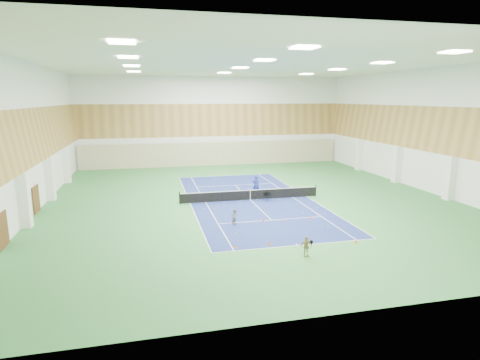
% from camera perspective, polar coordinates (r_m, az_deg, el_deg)
% --- Properties ---
extents(ground, '(40.00, 40.00, 0.00)m').
position_cam_1_polar(ground, '(36.66, 1.47, -2.84)').
color(ground, '#317338').
rests_on(ground, ground).
extents(room_shell, '(36.00, 40.00, 12.00)m').
position_cam_1_polar(room_shell, '(35.64, 1.52, 6.54)').
color(room_shell, white).
rests_on(room_shell, ground).
extents(wood_cladding, '(36.00, 40.00, 8.00)m').
position_cam_1_polar(wood_cladding, '(35.52, 1.54, 9.76)').
color(wood_cladding, '#AF7F41').
rests_on(wood_cladding, room_shell).
extents(ceiling_light_grid, '(21.40, 25.40, 0.06)m').
position_cam_1_polar(ceiling_light_grid, '(35.61, 1.58, 16.07)').
color(ceiling_light_grid, white).
rests_on(ceiling_light_grid, room_shell).
extents(court_surface, '(10.97, 23.77, 0.01)m').
position_cam_1_polar(court_surface, '(36.65, 1.47, -2.83)').
color(court_surface, navy).
rests_on(court_surface, ground).
extents(tennis_balls_scatter, '(10.57, 22.77, 0.07)m').
position_cam_1_polar(tennis_balls_scatter, '(36.64, 1.47, -2.77)').
color(tennis_balls_scatter, '#CBDB25').
rests_on(tennis_balls_scatter, ground).
extents(tennis_net, '(12.80, 0.10, 1.10)m').
position_cam_1_polar(tennis_net, '(36.52, 1.48, -2.01)').
color(tennis_net, black).
rests_on(tennis_net, ground).
extents(back_curtain, '(35.40, 0.16, 3.20)m').
position_cam_1_polar(back_curtain, '(55.35, -3.68, 3.74)').
color(back_curtain, '#C6B793').
rests_on(back_curtain, ground).
extents(door_left_a, '(0.08, 1.80, 2.20)m').
position_cam_1_polar(door_left_a, '(28.95, -30.69, -6.19)').
color(door_left_a, '#593319').
rests_on(door_left_a, ground).
extents(door_left_b, '(0.08, 1.80, 2.20)m').
position_cam_1_polar(door_left_b, '(36.38, -27.01, -2.45)').
color(door_left_b, '#593319').
rests_on(door_left_b, ground).
extents(coach, '(0.71, 0.50, 1.84)m').
position_cam_1_polar(coach, '(38.57, 2.27, -0.72)').
color(coach, navy).
rests_on(coach, ground).
extents(child_court, '(0.74, 0.71, 1.19)m').
position_cam_1_polar(child_court, '(29.45, -0.66, -5.26)').
color(child_court, gray).
rests_on(child_court, ground).
extents(child_apron, '(0.75, 0.35, 1.24)m').
position_cam_1_polar(child_apron, '(24.06, 9.38, -9.29)').
color(child_apron, tan).
rests_on(child_apron, ground).
extents(ball_cart, '(0.61, 0.61, 0.84)m').
position_cam_1_polar(ball_cart, '(36.17, 3.86, -2.38)').
color(ball_cart, black).
rests_on(ball_cart, ground).
extents(cone_svc_a, '(0.18, 0.18, 0.19)m').
position_cam_1_polar(cone_svc_a, '(30.02, -1.10, -5.93)').
color(cone_svc_a, '#F3460C').
rests_on(cone_svc_a, ground).
extents(cone_svc_b, '(0.20, 0.20, 0.22)m').
position_cam_1_polar(cone_svc_b, '(30.30, 3.35, -5.75)').
color(cone_svc_b, '#E7470C').
rests_on(cone_svc_b, ground).
extents(cone_svc_c, '(0.17, 0.17, 0.19)m').
position_cam_1_polar(cone_svc_c, '(30.70, 6.20, -5.60)').
color(cone_svc_c, '#FF650D').
rests_on(cone_svc_c, ground).
extents(cone_svc_d, '(0.20, 0.20, 0.22)m').
position_cam_1_polar(cone_svc_d, '(31.39, 9.92, -5.29)').
color(cone_svc_d, '#D63D0B').
rests_on(cone_svc_d, ground).
extents(cone_base_a, '(0.19, 0.19, 0.21)m').
position_cam_1_polar(cone_base_a, '(25.18, -0.63, -9.42)').
color(cone_base_a, '#FF580D').
rests_on(cone_base_a, ground).
extents(cone_base_b, '(0.22, 0.22, 0.24)m').
position_cam_1_polar(cone_base_b, '(25.72, 4.18, -8.95)').
color(cone_base_b, orange).
rests_on(cone_base_b, ground).
extents(cone_base_c, '(0.20, 0.20, 0.22)m').
position_cam_1_polar(cone_base_c, '(26.52, 9.67, -8.47)').
color(cone_base_c, orange).
rests_on(cone_base_c, ground).
extents(cone_base_d, '(0.20, 0.20, 0.22)m').
position_cam_1_polar(cone_base_d, '(27.02, 16.13, -8.39)').
color(cone_base_d, '#F15B0C').
rests_on(cone_base_d, ground).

